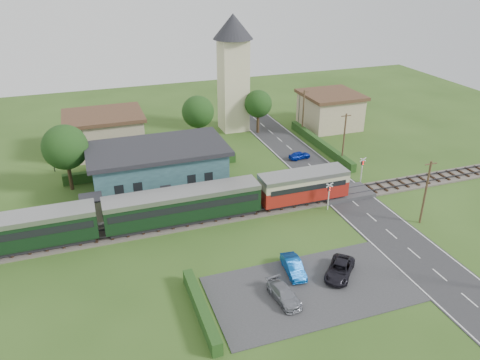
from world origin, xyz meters
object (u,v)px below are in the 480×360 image
object	(u,v)px
house_east	(330,110)
car_park_dark	(340,269)
equipment_hut	(92,208)
car_park_silver	(284,294)
church_tower	(233,65)
crossing_signal_near	(329,192)
car_on_road	(300,155)
house_west	(105,132)
pedestrian_near	(236,189)
pedestrian_far	(130,208)
station_building	(158,167)
car_park_blue	(293,267)
train	(152,210)
crossing_signal_far	(362,166)

from	to	relation	value
house_east	car_park_dark	distance (m)	39.73
equipment_hut	car_park_silver	bearing A→B (deg)	-52.23
church_tower	car_park_dark	distance (m)	40.45
crossing_signal_near	car_park_dark	bearing A→B (deg)	-113.92
crossing_signal_near	car_park_dark	size ratio (longest dim) A/B	0.77
car_on_road	car_park_dark	world-z (taller)	car_park_dark
house_west	car_on_road	size ratio (longest dim) A/B	3.59
pedestrian_near	pedestrian_far	distance (m)	11.84
house_east	car_park_silver	distance (m)	43.91
car_park_dark	station_building	bearing A→B (deg)	160.56
car_park_dark	car_park_blue	bearing A→B (deg)	-161.63
crossing_signal_near	church_tower	bearing A→B (deg)	92.82
house_east	car_on_road	xyz separation A→B (m)	(-10.40, -10.65, -2.23)
train	crossing_signal_far	bearing A→B (deg)	5.28
equipment_hut	pedestrian_far	bearing A→B (deg)	-8.30
station_building	car_park_silver	distance (m)	24.32
house_east	pedestrian_near	xyz separation A→B (m)	(-22.38, -19.09, -1.39)
house_west	house_east	size ratio (longest dim) A/B	1.23
train	house_west	bearing A→B (deg)	96.76
house_west	car_on_road	xyz separation A→B (m)	(24.60, -11.65, -2.23)
house_east	pedestrian_far	xyz separation A→B (m)	(-34.21, -19.35, -1.54)
church_tower	car_on_road	bearing A→B (deg)	-72.56
car_park_silver	pedestrian_far	xyz separation A→B (m)	(-9.96, 17.19, 0.61)
car_on_road	station_building	bearing A→B (deg)	90.16
train	pedestrian_far	distance (m)	3.41
house_east	church_tower	bearing A→B (deg)	165.07
car_on_road	car_park_dark	size ratio (longest dim) A/B	0.70
crossing_signal_far	car_on_road	bearing A→B (deg)	114.06
pedestrian_near	train	bearing A→B (deg)	37.33
equipment_hut	car_park_silver	xyz separation A→B (m)	(13.75, -17.74, -1.10)
house_east	car_park_dark	bearing A→B (deg)	-117.59
crossing_signal_far	car_park_dark	xyz separation A→B (m)	(-11.97, -15.55, -1.47)
house_west	car_park_blue	bearing A→B (deg)	-69.37
equipment_hut	crossing_signal_far	size ratio (longest dim) A/B	0.78
station_building	crossing_signal_near	bearing A→B (deg)	-34.81
car_on_road	car_park_silver	bearing A→B (deg)	145.17
equipment_hut	car_on_road	xyz separation A→B (m)	(27.60, 8.15, -1.18)
car_park_blue	crossing_signal_far	bearing A→B (deg)	47.81
church_tower	house_east	xyz separation A→B (m)	(15.00, -4.00, -7.43)
crossing_signal_near	train	bearing A→B (deg)	172.65
equipment_hut	house_west	distance (m)	20.05
car_on_road	car_park_dark	xyz separation A→B (m)	(-7.97, -24.50, 0.11)
car_park_blue	pedestrian_near	xyz separation A→B (m)	(-0.37, 14.41, 0.70)
car_park_dark	car_park_silver	bearing A→B (deg)	-123.89
church_tower	crossing_signal_far	bearing A→B (deg)	-69.98
train	car_park_silver	world-z (taller)	train
house_west	car_on_road	distance (m)	27.31
car_on_road	car_park_dark	bearing A→B (deg)	155.30
equipment_hut	crossing_signal_far	xyz separation A→B (m)	(31.60, -0.81, 0.39)
crossing_signal_far	station_building	bearing A→B (deg)	164.37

